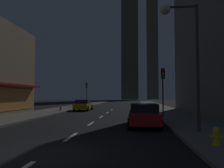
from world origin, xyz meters
The scene contains 13 objects.
ground_plane centered at (0.00, 32.00, -0.05)m, with size 78.00×136.00×0.10m, color black.
sidewalk_right centered at (7.00, 32.00, 0.07)m, with size 4.00×76.00×0.15m, color #605E59.
sidewalk_left centered at (-7.00, 32.00, 0.07)m, with size 4.00×76.00×0.15m, color #605E59.
lane_marking_center centered at (0.00, 11.00, 0.01)m, with size 0.16×28.20×0.01m.
skyscraper_distant_tall centered at (1.46, 112.58, 33.86)m, with size 8.77×6.01×67.73m, color #4D493A.
skyscraper_distant_mid centered at (14.10, 123.17, 37.10)m, with size 6.04×6.77×74.20m, color brown.
car_parked_near centered at (3.60, 7.00, 0.74)m, with size 1.98×4.24×1.45m.
car_parked_far centered at (-3.60, 22.27, 0.74)m, with size 1.98×4.24×1.45m.
fire_hydrant_yellow_near centered at (5.90, 1.18, 0.45)m, with size 0.42×0.30×0.65m.
fire_hydrant_far_left centered at (-5.90, 19.89, 0.45)m, with size 0.42×0.30×0.65m.
traffic_light_near_right centered at (5.50, 12.46, 3.19)m, with size 0.32×0.48×4.20m.
traffic_light_far_left centered at (-5.50, 33.74, 3.19)m, with size 0.32×0.48×4.20m.
street_lamp_right centered at (5.38, 4.41, 5.07)m, with size 1.96×0.56×6.58m.
Camera 1 is at (2.90, -7.47, 1.93)m, focal length 36.67 mm.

